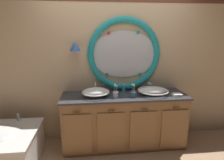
% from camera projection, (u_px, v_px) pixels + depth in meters
% --- Properties ---
extents(ground_plane, '(14.00, 14.00, 0.00)m').
position_uv_depth(ground_plane, '(120.00, 153.00, 2.91)').
color(ground_plane, tan).
extents(back_wall_assembly, '(6.40, 0.26, 2.60)m').
position_uv_depth(back_wall_assembly, '(117.00, 63.00, 3.15)').
color(back_wall_assembly, '#D6B78E').
rests_on(back_wall_assembly, ground_plane).
extents(vanity_counter, '(1.97, 0.61, 0.86)m').
position_uv_depth(vanity_counter, '(124.00, 120.00, 3.07)').
color(vanity_counter, olive).
rests_on(vanity_counter, ground_plane).
extents(sink_basin_left, '(0.42, 0.42, 0.14)m').
position_uv_depth(sink_basin_left, '(96.00, 92.00, 2.87)').
color(sink_basin_left, white).
rests_on(sink_basin_left, vanity_counter).
extents(sink_basin_right, '(0.48, 0.48, 0.12)m').
position_uv_depth(sink_basin_right, '(153.00, 91.00, 2.97)').
color(sink_basin_right, white).
rests_on(sink_basin_right, vanity_counter).
extents(faucet_set_left, '(0.23, 0.15, 0.16)m').
position_uv_depth(faucet_set_left, '(95.00, 88.00, 3.10)').
color(faucet_set_left, silver).
rests_on(faucet_set_left, vanity_counter).
extents(faucet_set_right, '(0.21, 0.14, 0.15)m').
position_uv_depth(faucet_set_right, '(149.00, 87.00, 3.19)').
color(faucet_set_right, silver).
rests_on(faucet_set_right, vanity_counter).
extents(toothbrush_holder_left, '(0.08, 0.08, 0.22)m').
position_uv_depth(toothbrush_holder_left, '(116.00, 94.00, 2.82)').
color(toothbrush_holder_left, silver).
rests_on(toothbrush_holder_left, vanity_counter).
extents(toothbrush_holder_right, '(0.08, 0.08, 0.21)m').
position_uv_depth(toothbrush_holder_right, '(133.00, 94.00, 2.85)').
color(toothbrush_holder_right, slate).
rests_on(toothbrush_holder_right, vanity_counter).
extents(soap_dispenser, '(0.06, 0.06, 0.14)m').
position_uv_depth(soap_dispenser, '(124.00, 89.00, 3.08)').
color(soap_dispenser, '#388EBC').
rests_on(soap_dispenser, vanity_counter).
extents(folded_hand_towel, '(0.14, 0.12, 0.04)m').
position_uv_depth(folded_hand_towel, '(177.00, 95.00, 2.91)').
color(folded_hand_towel, white).
rests_on(folded_hand_towel, vanity_counter).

